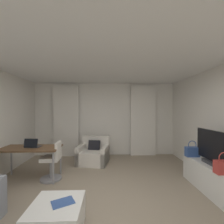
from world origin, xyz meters
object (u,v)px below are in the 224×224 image
object	(u,v)px
desk	(31,150)
handbag_secondary	(224,167)
desk_chair	(53,163)
coffee_table	(57,219)
handbag_primary	(192,151)
tv_console	(211,177)
magazine_open	(63,202)
armchair	(93,154)
tv_flatscreen	(212,148)
laptop	(33,145)

from	to	relation	value
desk	handbag_secondary	distance (m)	3.95
desk_chair	desk	bearing A→B (deg)	176.57
desk_chair	coffee_table	world-z (taller)	desk_chair
handbag_secondary	handbag_primary	bearing A→B (deg)	90.49
handbag_secondary	desk	bearing A→B (deg)	163.15
desk_chair	tv_console	bearing A→B (deg)	-10.32
magazine_open	tv_console	xyz separation A→B (m)	(2.69, 0.99, -0.14)
desk_chair	coffee_table	xyz separation A→B (m)	(0.62, -1.62, -0.19)
tv_console	handbag_secondary	world-z (taller)	handbag_secondary
armchair	handbag_secondary	bearing A→B (deg)	-42.70
desk	desk_chair	xyz separation A→B (m)	(0.52, -0.03, -0.30)
handbag_primary	handbag_secondary	xyz separation A→B (m)	(0.01, -0.96, 0.00)
tv_console	tv_flatscreen	distance (m)	0.59
laptop	tv_flatscreen	world-z (taller)	tv_flatscreen
armchair	laptop	xyz separation A→B (m)	(-1.33, -1.08, 0.54)
tv_flatscreen	handbag_secondary	distance (m)	0.52
desk	coffee_table	xyz separation A→B (m)	(1.13, -1.65, -0.49)
magazine_open	tv_console	size ratio (longest dim) A/B	0.26
desk	handbag_primary	distance (m)	3.78
magazine_open	handbag_primary	distance (m)	2.96
armchair	handbag_primary	bearing A→B (deg)	-27.69
laptop	tv_console	xyz separation A→B (m)	(3.85, -0.64, -0.52)
laptop	coffee_table	distance (m)	2.05
magazine_open	handbag_primary	world-z (taller)	handbag_primary
desk_chair	laptop	size ratio (longest dim) A/B	2.56
desk_chair	laptop	xyz separation A→B (m)	(-0.47, 0.02, 0.41)
desk_chair	laptop	world-z (taller)	laptop
magazine_open	tv_console	world-z (taller)	tv_console
armchair	tv_flatscreen	xyz separation A→B (m)	(2.52, -1.75, 0.60)
laptop	handbag_primary	bearing A→B (deg)	-2.67
tv_flatscreen	handbag_primary	distance (m)	0.54
handbag_primary	magazine_open	bearing A→B (deg)	-150.51
armchair	tv_console	world-z (taller)	armchair
handbag_secondary	coffee_table	bearing A→B (deg)	-169.23
desk	magazine_open	world-z (taller)	desk
armchair	handbag_primary	xyz separation A→B (m)	(2.39, -1.26, 0.41)
magazine_open	handbag_secondary	xyz separation A→B (m)	(2.57, 0.49, 0.26)
tv_flatscreen	laptop	bearing A→B (deg)	170.21
laptop	tv_console	bearing A→B (deg)	-9.38
coffee_table	tv_flatscreen	bearing A→B (deg)	19.39
armchair	magazine_open	xyz separation A→B (m)	(-0.17, -2.71, 0.15)
laptop	handbag_secondary	size ratio (longest dim) A/B	0.93
magazine_open	tv_console	distance (m)	2.87
desk_chair	magazine_open	xyz separation A→B (m)	(0.69, -1.60, 0.02)
tv_flatscreen	handbag_primary	xyz separation A→B (m)	(-0.13, 0.49, -0.19)
armchair	magazine_open	size ratio (longest dim) A/B	2.97
magazine_open	tv_flatscreen	bearing A→B (deg)	19.63
laptop	coffee_table	xyz separation A→B (m)	(1.08, -1.64, -0.60)
desk_chair	tv_flatscreen	xyz separation A→B (m)	(3.38, -0.64, 0.48)
armchair	coffee_table	size ratio (longest dim) A/B	1.53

